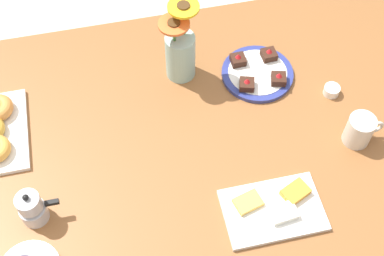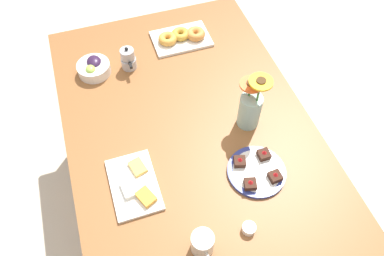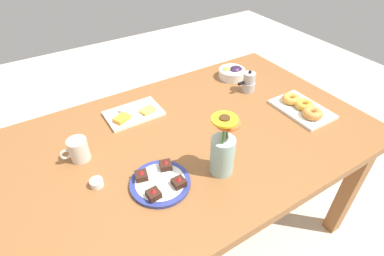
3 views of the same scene
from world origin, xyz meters
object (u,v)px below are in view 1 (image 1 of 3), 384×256
jam_cup_honey (332,90)px  dessert_plate (257,73)px  cheese_platter (274,208)px  flower_vase (180,52)px  coffee_mug (360,130)px  dining_table (192,151)px  moka_pot (32,208)px

jam_cup_honey → dessert_plate: dessert_plate is taller
cheese_platter → flower_vase: bearing=105.5°
coffee_mug → flower_vase: (-0.44, 0.35, 0.05)m
cheese_platter → dining_table: bearing=120.0°
jam_cup_honey → dessert_plate: size_ratio=0.22×
dining_table → jam_cup_honey: bearing=7.5°
jam_cup_honey → dessert_plate: bearing=149.4°
dining_table → moka_pot: bearing=-160.7°
coffee_mug → moka_pot: moka_pot is taller
dessert_plate → cheese_platter: bearing=-101.1°
cheese_platter → moka_pot: moka_pot is taller
cheese_platter → flower_vase: (-0.14, 0.51, 0.08)m
jam_cup_honey → flower_vase: 0.47m
moka_pot → cheese_platter: bearing=-10.9°
dining_table → dessert_plate: bearing=35.4°
jam_cup_honey → moka_pot: (-0.90, -0.22, 0.03)m
dining_table → jam_cup_honey: jam_cup_honey is taller
dining_table → moka_pot: 0.50m
coffee_mug → dessert_plate: bearing=125.7°
coffee_mug → dessert_plate: (-0.21, 0.29, -0.04)m
dining_table → moka_pot: size_ratio=13.45×
jam_cup_honey → dining_table: bearing=-172.5°
cheese_platter → dessert_plate: bearing=78.9°
dining_table → coffee_mug: (0.46, -0.11, 0.13)m
cheese_platter → moka_pot: (-0.61, 0.12, 0.04)m
cheese_platter → dessert_plate: 0.46m
flower_vase → coffee_mug: bearing=-38.7°
dessert_plate → flower_vase: (-0.23, 0.06, 0.08)m
flower_vase → dining_table: bearing=-94.1°
moka_pot → jam_cup_honey: bearing=13.6°
dessert_plate → flower_vase: flower_vase is taller
coffee_mug → moka_pot: size_ratio=0.94×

